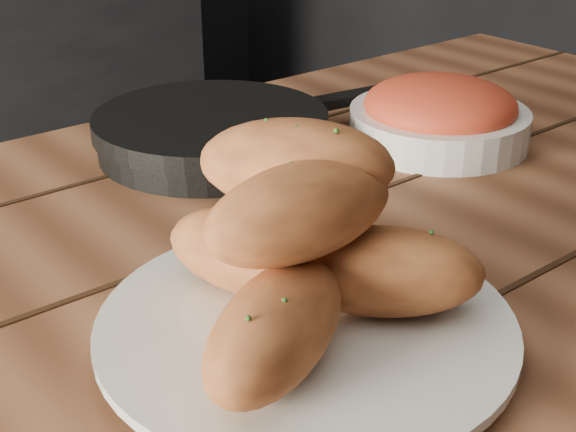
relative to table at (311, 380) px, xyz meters
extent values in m
cube|color=brown|center=(0.00, 0.00, 0.07)|extent=(1.56, 0.93, 0.04)
cylinder|color=brown|center=(0.65, 0.35, -0.30)|extent=(0.07, 0.07, 0.71)
cylinder|color=silver|center=(-0.05, -0.05, 0.10)|extent=(0.27, 0.27, 0.01)
cylinder|color=silver|center=(-0.05, -0.05, 0.11)|extent=(0.29, 0.29, 0.01)
ellipsoid|color=#C86D37|center=(-0.10, -0.09, 0.14)|extent=(0.16, 0.13, 0.06)
ellipsoid|color=#C86D37|center=(0.00, -0.08, 0.14)|extent=(0.15, 0.15, 0.06)
ellipsoid|color=#C86D37|center=(-0.06, 0.00, 0.14)|extent=(0.12, 0.15, 0.06)
ellipsoid|color=#C86D37|center=(-0.06, -0.06, 0.20)|extent=(0.14, 0.07, 0.06)
ellipsoid|color=#C86D37|center=(-0.04, -0.02, 0.21)|extent=(0.14, 0.14, 0.06)
cylinder|color=black|center=(0.10, 0.29, 0.11)|extent=(0.25, 0.25, 0.03)
cylinder|color=black|center=(0.10, 0.29, 0.13)|extent=(0.26, 0.26, 0.02)
cube|color=black|center=(0.29, 0.26, 0.12)|extent=(0.14, 0.04, 0.01)
cylinder|color=white|center=(0.32, 0.15, 0.11)|extent=(0.20, 0.20, 0.04)
ellipsoid|color=#E24527|center=(0.32, 0.15, 0.14)|extent=(0.17, 0.17, 0.06)
camera|label=1|loc=(-0.36, -0.41, 0.42)|focal=50.00mm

